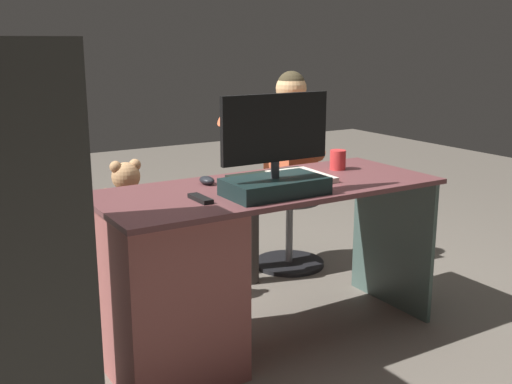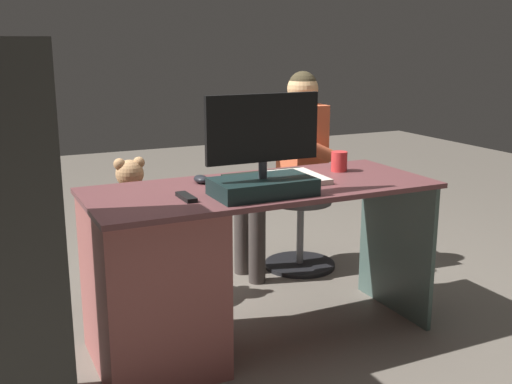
{
  "view_description": "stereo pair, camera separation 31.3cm",
  "coord_description": "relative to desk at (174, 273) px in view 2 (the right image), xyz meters",
  "views": [
    {
      "loc": [
        1.46,
        2.65,
        1.38
      ],
      "look_at": [
        -0.12,
        0.05,
        0.63
      ],
      "focal_mm": 43.65,
      "sensor_mm": 36.0,
      "label": 1
    },
    {
      "loc": [
        1.19,
        2.8,
        1.38
      ],
      "look_at": [
        -0.12,
        0.05,
        0.63
      ],
      "focal_mm": 43.65,
      "sensor_mm": 36.0,
      "label": 2
    }
  ],
  "objects": [
    {
      "name": "visitor_chair",
      "position": [
        -1.06,
        -0.76,
        -0.11
      ],
      "size": [
        0.44,
        0.44,
        0.47
      ],
      "color": "black",
      "rests_on": "ground_plane"
    },
    {
      "name": "cup",
      "position": [
        -0.9,
        -0.12,
        0.4
      ],
      "size": [
        0.08,
        0.08,
        0.1
      ],
      "primitive_type": "cylinder",
      "color": "red",
      "rests_on": "desk"
    },
    {
      "name": "computer_mouse",
      "position": [
        -0.19,
        -0.16,
        0.37
      ],
      "size": [
        0.06,
        0.1,
        0.04
      ],
      "primitive_type": "ellipsoid",
      "color": "black",
      "rests_on": "desk"
    },
    {
      "name": "tv_remote",
      "position": [
        -0.03,
        0.09,
        0.36
      ],
      "size": [
        0.05,
        0.15,
        0.02
      ],
      "primitive_type": "cube",
      "rotation": [
        0.0,
        0.0,
        0.01
      ],
      "color": "black",
      "rests_on": "desk"
    },
    {
      "name": "office_chair_teddy",
      "position": [
        0.01,
        -0.67,
        -0.13
      ],
      "size": [
        0.47,
        0.47,
        0.47
      ],
      "color": "black",
      "rests_on": "ground_plane"
    },
    {
      "name": "notebook_binder",
      "position": [
        -0.62,
        -0.03,
        0.36
      ],
      "size": [
        0.23,
        0.31,
        0.02
      ],
      "primitive_type": "cube",
      "rotation": [
        0.0,
        0.0,
        -0.05
      ],
      "color": "beige",
      "rests_on": "desk"
    },
    {
      "name": "keyboard",
      "position": [
        -0.52,
        -0.14,
        0.36
      ],
      "size": [
        0.42,
        0.14,
        0.02
      ],
      "primitive_type": "cube",
      "color": "black",
      "rests_on": "desk"
    },
    {
      "name": "monitor",
      "position": [
        -0.35,
        0.16,
        0.47
      ],
      "size": [
        0.5,
        0.24,
        0.42
      ],
      "color": "black",
      "rests_on": "desk"
    },
    {
      "name": "ground_plane",
      "position": [
        -0.42,
        -0.36,
        -0.39
      ],
      "size": [
        10.0,
        10.0,
        0.0
      ],
      "primitive_type": "plane",
      "color": "#6A6257"
    },
    {
      "name": "teddy_bear",
      "position": [
        0.01,
        -0.68,
        0.22
      ],
      "size": [
        0.22,
        0.22,
        0.32
      ],
      "color": "tan",
      "rests_on": "office_chair_teddy"
    },
    {
      "name": "desk",
      "position": [
        0.0,
        0.0,
        0.0
      ],
      "size": [
        1.57,
        0.65,
        0.74
      ],
      "color": "brown",
      "rests_on": "ground_plane"
    },
    {
      "name": "person",
      "position": [
        -0.97,
        -0.75,
        0.31
      ],
      "size": [
        0.53,
        0.51,
        1.2
      ],
      "color": "#DA613A",
      "rests_on": "ground_plane"
    }
  ]
}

